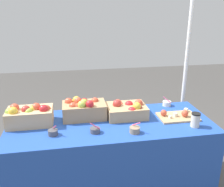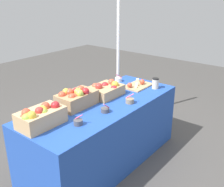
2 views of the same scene
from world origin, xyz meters
The scene contains 12 objects.
ground_plane centered at (0.00, 0.00, 0.00)m, with size 10.00×10.00×0.00m, color #474442.
table centered at (0.00, 0.00, 0.37)m, with size 1.90×0.76×0.74m, color #234CAD.
apple_crate_left centered at (-0.74, 0.09, 0.83)m, with size 0.41×0.25×0.20m.
apple_crate_middle centered at (-0.24, 0.15, 0.83)m, with size 0.41×0.25×0.21m.
apple_crate_right centered at (0.18, 0.11, 0.81)m, with size 0.38×0.29×0.17m.
cutting_board_front centered at (0.65, -0.01, 0.76)m, with size 0.37×0.24×0.08m.
sample_bowl_near centered at (0.67, 0.30, 0.77)m, with size 0.09×0.09×0.11m.
sample_bowl_mid centered at (0.17, -0.23, 0.77)m, with size 0.09×0.09×0.10m.
sample_bowl_far centered at (-0.17, -0.17, 0.76)m, with size 0.09×0.09×0.10m.
sample_bowl_extra centered at (-0.52, -0.15, 0.77)m, with size 0.08×0.09×0.10m.
coffee_cup centered at (0.73, -0.22, 0.81)m, with size 0.08×0.08×0.13m.
tent_pole centered at (0.97, 0.54, 1.00)m, with size 0.04×0.04×2.01m, color white.
Camera 2 is at (-2.00, -1.72, 1.87)m, focal length 43.01 mm.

